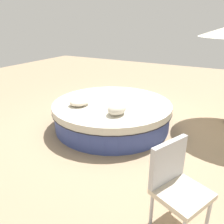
% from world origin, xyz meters
% --- Properties ---
extents(ground_plane, '(16.00, 16.00, 0.00)m').
position_xyz_m(ground_plane, '(0.00, 0.00, 0.00)').
color(ground_plane, '#9E8466').
extents(round_bed, '(2.51, 2.51, 0.54)m').
position_xyz_m(round_bed, '(0.00, 0.00, 0.28)').
color(round_bed, '#38478C').
rests_on(round_bed, ground_plane).
extents(throw_pillow_0, '(0.45, 0.39, 0.15)m').
position_xyz_m(throw_pillow_0, '(0.45, -0.51, 0.62)').
color(throw_pillow_0, beige).
rests_on(throw_pillow_0, round_bed).
extents(throw_pillow_1, '(0.42, 0.32, 0.21)m').
position_xyz_m(throw_pillow_1, '(0.51, 0.39, 0.65)').
color(throw_pillow_1, beige).
rests_on(throw_pillow_1, round_bed).
extents(patio_chair, '(0.68, 0.67, 0.98)m').
position_xyz_m(patio_chair, '(1.89, 1.83, 0.56)').
color(patio_chair, '#B7B7BC').
rests_on(patio_chair, ground_plane).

